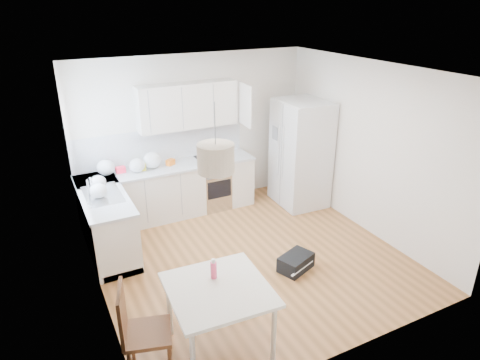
# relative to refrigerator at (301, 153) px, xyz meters

# --- Properties ---
(floor) EXTENTS (4.20, 4.20, 0.00)m
(floor) POSITION_rel_refrigerator_xyz_m (-1.71, -1.24, -0.96)
(floor) COLOR brown
(floor) RESTS_ON ground
(ceiling) EXTENTS (4.20, 4.20, 0.00)m
(ceiling) POSITION_rel_refrigerator_xyz_m (-1.71, -1.24, 1.74)
(ceiling) COLOR white
(ceiling) RESTS_ON wall_back
(wall_back) EXTENTS (4.20, 0.00, 4.20)m
(wall_back) POSITION_rel_refrigerator_xyz_m (-1.71, 0.86, 0.39)
(wall_back) COLOR silver
(wall_back) RESTS_ON floor
(wall_left) EXTENTS (0.00, 4.20, 4.20)m
(wall_left) POSITION_rel_refrigerator_xyz_m (-3.81, -1.24, 0.39)
(wall_left) COLOR silver
(wall_left) RESTS_ON floor
(wall_right) EXTENTS (0.00, 4.20, 4.20)m
(wall_right) POSITION_rel_refrigerator_xyz_m (0.39, -1.24, 0.39)
(wall_right) COLOR silver
(wall_right) RESTS_ON floor
(window_glassblock) EXTENTS (0.02, 1.00, 1.00)m
(window_glassblock) POSITION_rel_refrigerator_xyz_m (-3.80, -0.09, 0.79)
(window_glassblock) COLOR #BFE0F9
(window_glassblock) RESTS_ON wall_left
(cabinets_back) EXTENTS (3.00, 0.60, 0.88)m
(cabinets_back) POSITION_rel_refrigerator_xyz_m (-2.31, 0.56, -0.52)
(cabinets_back) COLOR silver
(cabinets_back) RESTS_ON floor
(cabinets_left) EXTENTS (0.60, 1.80, 0.88)m
(cabinets_left) POSITION_rel_refrigerator_xyz_m (-3.51, -0.04, -0.52)
(cabinets_left) COLOR silver
(cabinets_left) RESTS_ON floor
(counter_back) EXTENTS (3.02, 0.64, 0.04)m
(counter_back) POSITION_rel_refrigerator_xyz_m (-2.31, 0.56, -0.06)
(counter_back) COLOR #ACAEB1
(counter_back) RESTS_ON cabinets_back
(counter_left) EXTENTS (0.64, 1.82, 0.04)m
(counter_left) POSITION_rel_refrigerator_xyz_m (-3.51, -0.04, -0.06)
(counter_left) COLOR #ACAEB1
(counter_left) RESTS_ON cabinets_left
(backsplash_back) EXTENTS (3.00, 0.01, 0.58)m
(backsplash_back) POSITION_rel_refrigerator_xyz_m (-2.31, 0.86, 0.25)
(backsplash_back) COLOR white
(backsplash_back) RESTS_ON wall_back
(backsplash_left) EXTENTS (0.01, 1.80, 0.58)m
(backsplash_left) POSITION_rel_refrigerator_xyz_m (-3.80, -0.04, 0.25)
(backsplash_left) COLOR white
(backsplash_left) RESTS_ON wall_left
(upper_cabinets) EXTENTS (1.70, 0.32, 0.75)m
(upper_cabinets) POSITION_rel_refrigerator_xyz_m (-1.86, 0.70, 0.92)
(upper_cabinets) COLOR silver
(upper_cabinets) RESTS_ON wall_back
(range_oven) EXTENTS (0.50, 0.61, 0.88)m
(range_oven) POSITION_rel_refrigerator_xyz_m (-1.51, 0.56, -0.52)
(range_oven) COLOR #B5B8BA
(range_oven) RESTS_ON floor
(sink) EXTENTS (0.50, 0.80, 0.16)m
(sink) POSITION_rel_refrigerator_xyz_m (-3.51, -0.09, -0.04)
(sink) COLOR #B5B8BA
(sink) RESTS_ON counter_left
(refrigerator) EXTENTS (0.94, 0.99, 1.91)m
(refrigerator) POSITION_rel_refrigerator_xyz_m (0.00, 0.00, 0.00)
(refrigerator) COLOR silver
(refrigerator) RESTS_ON floor
(dining_table) EXTENTS (1.07, 1.07, 0.80)m
(dining_table) POSITION_rel_refrigerator_xyz_m (-2.85, -2.67, -0.24)
(dining_table) COLOR beige
(dining_table) RESTS_ON floor
(dining_chair) EXTENTS (0.55, 0.55, 1.05)m
(dining_chair) POSITION_rel_refrigerator_xyz_m (-3.60, -2.65, -0.43)
(dining_chair) COLOR #4E2B17
(dining_chair) RESTS_ON floor
(drink_bottle) EXTENTS (0.08, 0.08, 0.23)m
(drink_bottle) POSITION_rel_refrigerator_xyz_m (-2.82, -2.49, -0.04)
(drink_bottle) COLOR #E03E64
(drink_bottle) RESTS_ON dining_table
(gym_bag) EXTENTS (0.56, 0.47, 0.22)m
(gym_bag) POSITION_rel_refrigerator_xyz_m (-1.28, -1.81, -0.84)
(gym_bag) COLOR black
(gym_bag) RESTS_ON floor
(pendant_lamp) EXTENTS (0.42, 0.42, 0.27)m
(pendant_lamp) POSITION_rel_refrigerator_xyz_m (-2.81, -2.59, 1.22)
(pendant_lamp) COLOR beige
(pendant_lamp) RESTS_ON ceiling
(grocery_bag_a) EXTENTS (0.28, 0.24, 0.26)m
(grocery_bag_a) POSITION_rel_refrigerator_xyz_m (-3.31, 0.63, 0.09)
(grocery_bag_a) COLOR white
(grocery_bag_a) RESTS_ON counter_back
(grocery_bag_b) EXTENTS (0.26, 0.22, 0.23)m
(grocery_bag_b) POSITION_rel_refrigerator_xyz_m (-2.84, 0.53, 0.08)
(grocery_bag_b) COLOR white
(grocery_bag_b) RESTS_ON counter_back
(grocery_bag_c) EXTENTS (0.31, 0.26, 0.28)m
(grocery_bag_c) POSITION_rel_refrigerator_xyz_m (-2.56, 0.60, 0.10)
(grocery_bag_c) COLOR white
(grocery_bag_c) RESTS_ON counter_back
(grocery_bag_d) EXTENTS (0.23, 0.20, 0.21)m
(grocery_bag_d) POSITION_rel_refrigerator_xyz_m (-3.52, 0.14, 0.07)
(grocery_bag_d) COLOR white
(grocery_bag_d) RESTS_ON counter_back
(grocery_bag_e) EXTENTS (0.24, 0.20, 0.21)m
(grocery_bag_e) POSITION_rel_refrigerator_xyz_m (-3.57, -0.18, 0.07)
(grocery_bag_e) COLOR white
(grocery_bag_e) RESTS_ON counter_left
(snack_orange) EXTENTS (0.17, 0.15, 0.10)m
(snack_orange) POSITION_rel_refrigerator_xyz_m (-2.25, 0.59, 0.01)
(snack_orange) COLOR orange
(snack_orange) RESTS_ON counter_back
(snack_yellow) EXTENTS (0.19, 0.13, 0.12)m
(snack_yellow) POSITION_rel_refrigerator_xyz_m (-2.78, 0.58, 0.03)
(snack_yellow) COLOR yellow
(snack_yellow) RESTS_ON counter_back
(snack_red) EXTENTS (0.16, 0.11, 0.10)m
(snack_red) POSITION_rel_refrigerator_xyz_m (-3.09, 0.62, 0.02)
(snack_red) COLOR red
(snack_red) RESTS_ON counter_back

